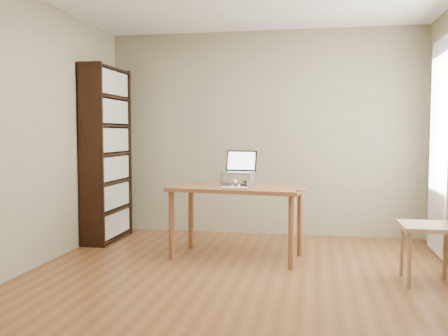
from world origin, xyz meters
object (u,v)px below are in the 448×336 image
at_px(keyboard, 235,188).
at_px(cat, 238,180).
at_px(laptop, 239,167).
at_px(chair, 439,218).
at_px(desk, 237,196).
at_px(bookshelf, 107,154).

relative_size(keyboard, cat, 0.60).
bearing_deg(laptop, chair, -14.11).
bearing_deg(keyboard, cat, 96.45).
height_order(desk, chair, chair).
height_order(desk, cat, cat).
bearing_deg(cat, desk, -90.35).
distance_m(keyboard, chair, 1.88).
relative_size(bookshelf, chair, 2.01).
bearing_deg(laptop, keyboard, -81.35).
bearing_deg(cat, chair, -21.66).
relative_size(desk, cat, 3.03).
distance_m(bookshelf, chair, 3.77).
height_order(laptop, keyboard, laptop).
xyz_separation_m(desk, keyboard, (0.01, -0.22, 0.11)).
height_order(laptop, chair, laptop).
xyz_separation_m(cat, chair, (1.85, -0.68, -0.24)).
bearing_deg(keyboard, bookshelf, 157.88).
bearing_deg(bookshelf, desk, -19.95).
bearing_deg(keyboard, laptop, 95.87).
distance_m(laptop, keyboard, 0.40).
height_order(cat, chair, chair).
relative_size(laptop, cat, 0.75).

